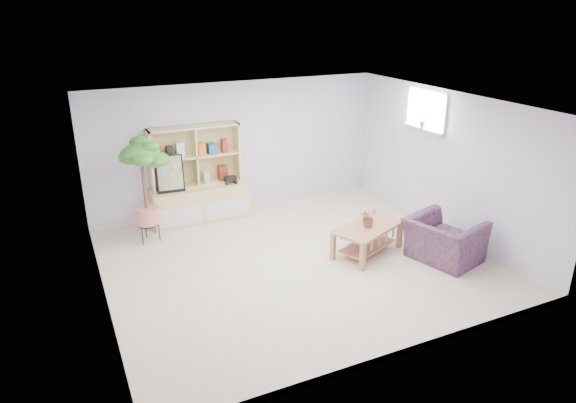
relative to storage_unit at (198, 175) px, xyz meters
name	(u,v)px	position (x,y,z in m)	size (l,w,h in m)	color
floor	(296,262)	(0.85, -2.24, -0.85)	(5.50, 5.00, 0.01)	silver
ceiling	(297,104)	(0.85, -2.24, 1.55)	(5.50, 5.00, 0.01)	white
walls	(297,188)	(0.85, -2.24, 0.35)	(5.51, 5.01, 2.40)	silver
baseboard	(296,259)	(0.85, -2.24, -0.80)	(5.50, 5.00, 0.10)	silver
window	(427,110)	(3.58, -1.64, 1.15)	(0.10, 0.98, 0.68)	silver
window_sill	(422,129)	(3.52, -1.64, 0.83)	(0.14, 1.00, 0.04)	silver
storage_unit	(198,175)	(0.00, 0.00, 0.00)	(1.71, 0.58, 1.71)	#DEC783
poster	(170,174)	(-0.50, -0.08, 0.11)	(0.47, 0.11, 0.65)	yellow
toy_truck	(231,179)	(0.57, -0.09, -0.14)	(0.29, 0.20, 0.15)	black
coffee_table	(367,240)	(1.99, -2.42, -0.62)	(1.12, 0.61, 0.46)	#B17A54
table_plant	(368,217)	(1.99, -2.42, -0.25)	(0.26, 0.23, 0.29)	#21541D
floor_tree	(145,192)	(-1.02, -0.54, 0.02)	(0.64, 0.64, 1.74)	#32702A
armchair	(444,237)	(2.91, -3.10, -0.47)	(1.03, 0.89, 0.76)	#141557
sill_plant	(424,121)	(3.52, -1.66, 0.97)	(0.14, 0.11, 0.25)	#32702A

